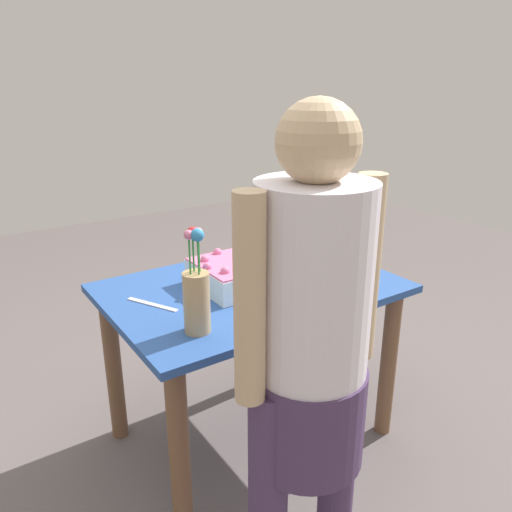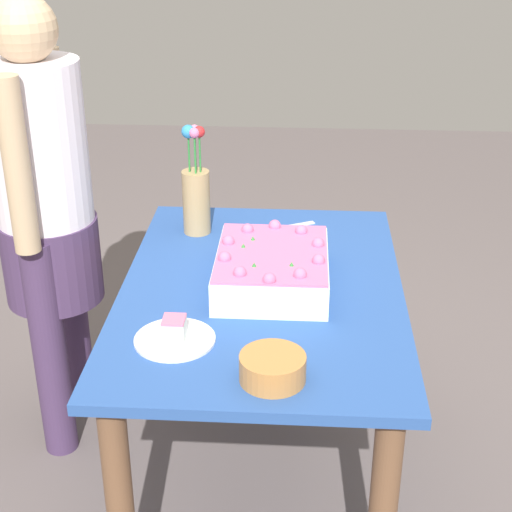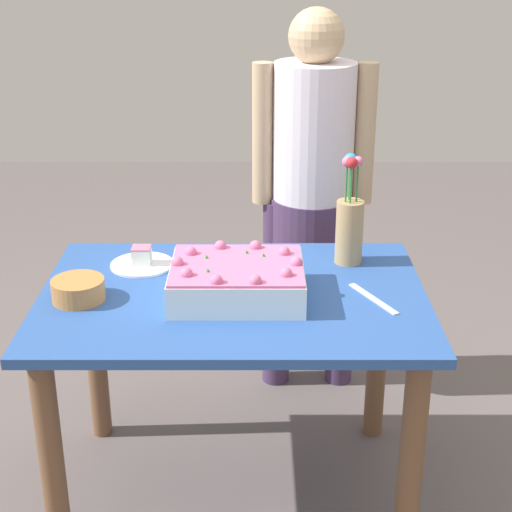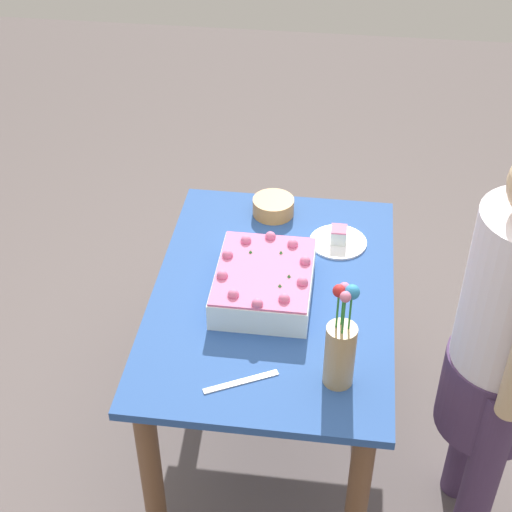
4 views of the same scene
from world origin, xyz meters
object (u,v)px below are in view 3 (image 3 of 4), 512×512
flower_vase (347,225)px  sheet_cake (234,280)px  serving_plate_with_slice (139,261)px  person_standing (309,183)px  cake_knife (370,298)px  fruit_bowl (75,290)px

flower_vase → sheet_cake: bearing=-143.8°
serving_plate_with_slice → person_standing: person_standing is taller
cake_knife → fruit_bowl: 0.87m
person_standing → serving_plate_with_slice: bearing=-49.4°
cake_knife → fruit_bowl: (-0.86, -0.00, 0.03)m
sheet_cake → cake_knife: sheet_cake is taller
cake_knife → flower_vase: 0.31m
serving_plate_with_slice → flower_vase: 0.68m
sheet_cake → person_standing: 0.78m
person_standing → flower_vase: bearing=10.7°
flower_vase → fruit_bowl: flower_vase is taller
fruit_bowl → person_standing: person_standing is taller
sheet_cake → person_standing: person_standing is taller
flower_vase → cake_knife: bearing=-80.9°
cake_knife → flower_vase: flower_vase is taller
serving_plate_with_slice → flower_vase: bearing=2.6°
sheet_cake → fruit_bowl: 0.47m
flower_vase → serving_plate_with_slice: bearing=-177.4°
fruit_bowl → person_standing: (0.73, 0.75, 0.09)m
serving_plate_with_slice → cake_knife: size_ratio=0.89×
sheet_cake → person_standing: size_ratio=0.26×
flower_vase → person_standing: person_standing is taller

